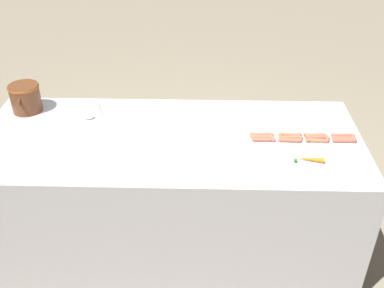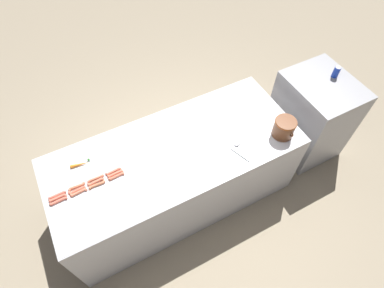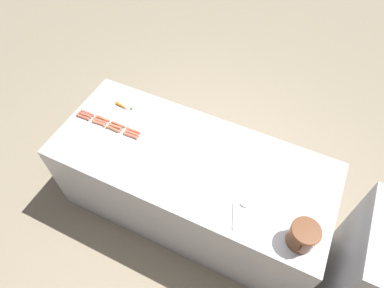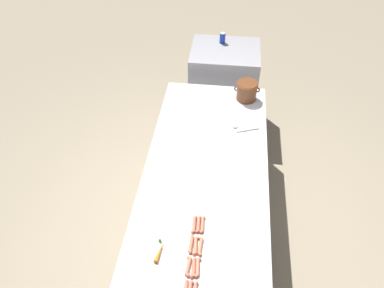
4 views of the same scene
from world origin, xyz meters
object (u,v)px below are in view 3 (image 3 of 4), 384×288
object	(u,v)px
hot_dog_10	(113,129)
hot_dog_2	(118,124)
hot_dog_1	(103,118)
hot_dog_8	(83,117)
serving_spoon	(241,208)
hot_dog_9	(99,123)
hot_dog_6	(115,126)
hot_dog_3	(134,131)
hot_dog_4	(85,115)
hot_dog_11	(130,136)
hot_dog_0	(87,113)
hot_dog_5	(100,121)
bean_pot	(303,235)
carrot	(123,107)
hot_dog_7	(132,133)

from	to	relation	value
hot_dog_10	hot_dog_2	bearing A→B (deg)	172.33
hot_dog_1	hot_dog_8	distance (m)	0.18
serving_spoon	hot_dog_9	bearing A→B (deg)	-99.07
hot_dog_6	hot_dog_10	distance (m)	0.03
hot_dog_3	hot_dog_4	size ratio (longest dim) A/B	1.00
hot_dog_6	hot_dog_8	bearing A→B (deg)	-84.23
hot_dog_9	hot_dog_11	size ratio (longest dim) A/B	1.00
hot_dog_0	hot_dog_9	distance (m)	0.18
hot_dog_5	hot_dog_6	bearing A→B (deg)	91.01
hot_dog_5	hot_dog_6	size ratio (longest dim) A/B	1.00
hot_dog_6	hot_dog_10	size ratio (longest dim) A/B	1.00
hot_dog_4	hot_dog_11	world-z (taller)	same
hot_dog_2	hot_dog_6	world-z (taller)	same
hot_dog_1	bean_pot	xyz separation A→B (m)	(0.35, 1.93, 0.09)
hot_dog_4	hot_dog_9	size ratio (longest dim) A/B	1.00
hot_dog_2	serving_spoon	distance (m)	1.33
hot_dog_9	hot_dog_10	size ratio (longest dim) A/B	1.00
hot_dog_8	carrot	distance (m)	0.38
hot_dog_4	hot_dog_11	xyz separation A→B (m)	(0.03, 0.51, 0.00)
hot_dog_0	hot_dog_11	world-z (taller)	same
hot_dog_4	carrot	world-z (taller)	carrot
hot_dog_3	hot_dog_8	distance (m)	0.51
hot_dog_8	hot_dog_9	xyz separation A→B (m)	(-0.00, 0.17, 0.00)
hot_dog_6	hot_dog_9	world-z (taller)	same
hot_dog_11	serving_spoon	size ratio (longest dim) A/B	0.57
hot_dog_8	hot_dog_10	distance (m)	0.33
hot_dog_2	hot_dog_5	distance (m)	0.18
carrot	hot_dog_9	bearing A→B (deg)	-19.14
hot_dog_6	hot_dog_11	xyz separation A→B (m)	(0.03, 0.18, 0.00)
hot_dog_11	hot_dog_9	bearing A→B (deg)	-89.82
carrot	hot_dog_6	bearing A→B (deg)	15.60
hot_dog_4	hot_dog_7	size ratio (longest dim) A/B	1.00
hot_dog_0	hot_dog_5	xyz separation A→B (m)	(0.03, 0.16, 0.00)
hot_dog_3	hot_dog_11	distance (m)	0.06
serving_spoon	hot_dog_10	bearing A→B (deg)	-100.07
hot_dog_8	hot_dog_10	size ratio (longest dim) A/B	1.00
hot_dog_11	carrot	size ratio (longest dim) A/B	0.83
serving_spoon	carrot	distance (m)	1.46
hot_dog_9	serving_spoon	bearing A→B (deg)	80.93
hot_dog_3	hot_dog_4	distance (m)	0.51
hot_dog_7	serving_spoon	bearing A→B (deg)	76.77
hot_dog_4	hot_dog_10	size ratio (longest dim) A/B	1.00
hot_dog_3	hot_dog_10	distance (m)	0.18
hot_dog_9	serving_spoon	xyz separation A→B (m)	(0.23, 1.47, -0.00)
hot_dog_10	hot_dog_1	bearing A→B (deg)	-111.81
hot_dog_0	hot_dog_7	bearing A→B (deg)	86.90
hot_dog_2	carrot	bearing A→B (deg)	-159.90
hot_dog_7	bean_pot	distance (m)	1.63
hot_dog_1	hot_dog_8	size ratio (longest dim) A/B	1.00
hot_dog_2	hot_dog_10	size ratio (longest dim) A/B	1.00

